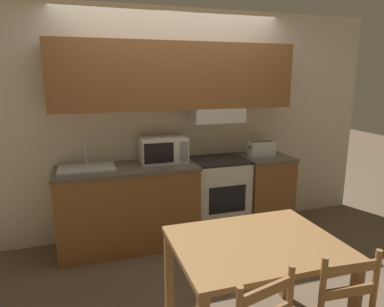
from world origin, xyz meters
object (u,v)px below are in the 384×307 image
stove_range (218,196)px  sink_basin (87,168)px  microwave (163,150)px  dining_table (255,256)px  toaster (261,148)px

stove_range → sink_basin: 1.52m
microwave → sink_basin: (-0.81, -0.09, -0.12)m
sink_basin → dining_table: 1.97m
microwave → dining_table: size_ratio=0.47×
sink_basin → dining_table: bearing=-58.7°
toaster → dining_table: size_ratio=0.29×
microwave → sink_basin: 0.82m
stove_range → dining_table: (-0.43, -1.69, 0.21)m
stove_range → dining_table: stove_range is taller
microwave → sink_basin: sink_basin is taller
sink_basin → toaster: bearing=0.8°
stove_range → dining_table: 1.76m
stove_range → microwave: size_ratio=1.78×
stove_range → dining_table: size_ratio=0.84×
dining_table → sink_basin: bearing=121.3°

